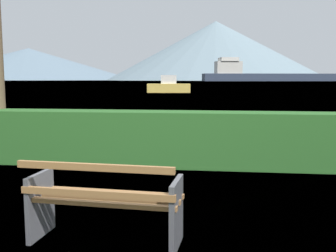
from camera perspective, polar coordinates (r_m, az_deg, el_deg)
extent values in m
plane|color=olive|center=(4.16, -8.95, -16.33)|extent=(1400.00, 1400.00, 0.00)
plane|color=#7A99A8|center=(311.14, 6.86, 6.58)|extent=(620.00, 620.00, 0.00)
cube|color=olive|center=(3.83, -10.10, -11.22)|extent=(1.52, 0.18, 0.04)
cube|color=olive|center=(4.00, -9.08, -10.40)|extent=(1.52, 0.18, 0.04)
cube|color=olive|center=(4.18, -8.14, -9.65)|extent=(1.52, 0.18, 0.04)
cube|color=olive|center=(3.73, -10.55, -9.80)|extent=(1.52, 0.16, 0.06)
cube|color=olive|center=(3.62, -10.92, -5.98)|extent=(1.52, 0.16, 0.06)
cube|color=#4C4C51|center=(4.32, -18.31, -10.95)|extent=(0.09, 0.51, 0.68)
cube|color=#4C4C51|center=(3.84, 1.24, -12.85)|extent=(0.09, 0.51, 0.68)
cube|color=#285B23|center=(7.35, -1.50, -1.85)|extent=(11.69, 0.70, 1.03)
cube|color=#2D384C|center=(321.39, 14.97, 6.93)|extent=(110.20, 35.78, 5.94)
cube|color=beige|center=(311.62, 8.86, 8.51)|extent=(21.87, 16.38, 9.51)
cube|color=silver|center=(311.86, 8.88, 9.66)|extent=(16.35, 16.58, 2.97)
cube|color=gold|center=(47.01, 0.10, 5.60)|extent=(5.33, 2.22, 1.09)
cube|color=silver|center=(46.99, 0.10, 6.88)|extent=(1.99, 1.33, 1.02)
cone|color=slate|center=(657.66, -19.84, 8.56)|extent=(337.63, 337.63, 50.08)
cone|color=slate|center=(537.19, 7.01, 10.92)|extent=(295.57, 295.57, 79.09)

